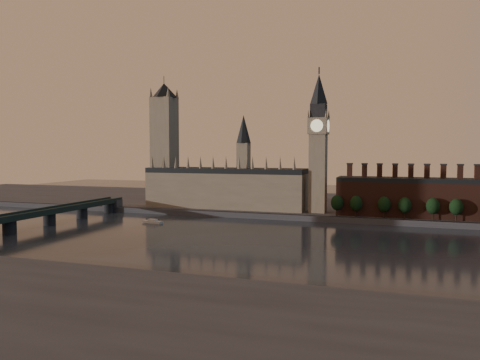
{
  "coord_description": "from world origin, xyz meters",
  "views": [
    {
      "loc": [
        67.61,
        -236.41,
        49.83
      ],
      "look_at": [
        -32.38,
        55.0,
        30.54
      ],
      "focal_mm": 35.0,
      "sensor_mm": 36.0,
      "label": 1
    }
  ],
  "objects_px": {
    "westminster_bridge": "(27,218)",
    "river_boat": "(153,222)",
    "victoria_tower": "(165,140)",
    "big_ben": "(318,141)"
  },
  "relations": [
    {
      "from": "westminster_bridge",
      "to": "river_boat",
      "type": "height_order",
      "value": "westminster_bridge"
    },
    {
      "from": "victoria_tower",
      "to": "river_boat",
      "type": "height_order",
      "value": "victoria_tower"
    },
    {
      "from": "big_ben",
      "to": "river_boat",
      "type": "distance_m",
      "value": 133.38
    },
    {
      "from": "big_ben",
      "to": "westminster_bridge",
      "type": "bearing_deg",
      "value": -145.67
    },
    {
      "from": "victoria_tower",
      "to": "big_ben",
      "type": "distance_m",
      "value": 130.12
    },
    {
      "from": "westminster_bridge",
      "to": "river_boat",
      "type": "xyz_separation_m",
      "value": [
        62.08,
        48.73,
        -6.32
      ]
    },
    {
      "from": "river_boat",
      "to": "westminster_bridge",
      "type": "bearing_deg",
      "value": -133.93
    },
    {
      "from": "big_ben",
      "to": "river_boat",
      "type": "bearing_deg",
      "value": -148.14
    },
    {
      "from": "westminster_bridge",
      "to": "river_boat",
      "type": "distance_m",
      "value": 79.17
    },
    {
      "from": "big_ben",
      "to": "westminster_bridge",
      "type": "xyz_separation_m",
      "value": [
        -165.0,
        -112.7,
        -49.39
      ]
    }
  ]
}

